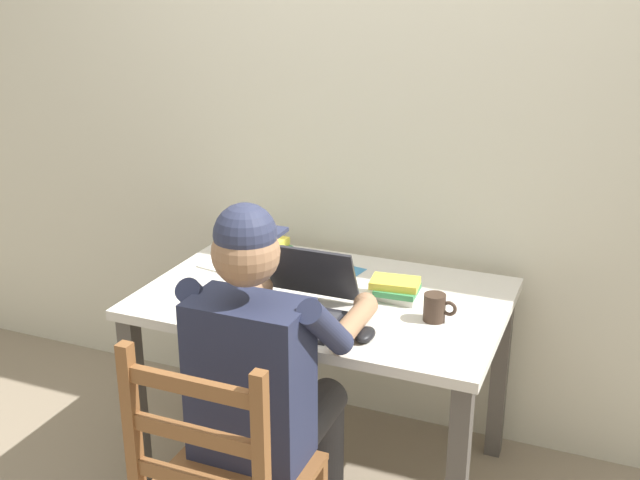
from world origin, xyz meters
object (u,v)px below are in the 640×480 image
(coffee_mug_white, at_px, (292,270))
(book_stack_main, at_px, (266,252))
(book_stack_side, at_px, (395,289))
(desk, at_px, (325,319))
(seated_person, at_px, (267,371))
(computer_mouse, at_px, (365,334))
(coffee_mug_dark, at_px, (435,308))
(laptop, at_px, (299,300))
(landscape_photo_print, at_px, (346,270))

(coffee_mug_white, height_order, book_stack_main, book_stack_main)
(coffee_mug_white, relative_size, book_stack_main, 0.58)
(coffee_mug_white, bearing_deg, book_stack_side, 0.47)
(desk, bearing_deg, book_stack_side, 13.56)
(seated_person, relative_size, book_stack_side, 6.46)
(computer_mouse, bearing_deg, coffee_mug_dark, 52.11)
(computer_mouse, relative_size, book_stack_side, 0.52)
(computer_mouse, height_order, coffee_mug_white, coffee_mug_white)
(coffee_mug_white, distance_m, book_stack_main, 0.21)
(book_stack_main, bearing_deg, desk, -29.35)
(laptop, height_order, computer_mouse, laptop)
(computer_mouse, bearing_deg, coffee_mug_white, 140.21)
(computer_mouse, height_order, landscape_photo_print, computer_mouse)
(seated_person, bearing_deg, laptop, 94.97)
(seated_person, distance_m, laptop, 0.32)
(seated_person, height_order, coffee_mug_white, seated_person)
(coffee_mug_white, distance_m, coffee_mug_dark, 0.58)
(coffee_mug_white, relative_size, landscape_photo_print, 0.89)
(coffee_mug_dark, bearing_deg, desk, 171.27)
(book_stack_main, bearing_deg, coffee_mug_dark, -18.33)
(coffee_mug_white, distance_m, book_stack_side, 0.39)
(seated_person, xyz_separation_m, computer_mouse, (0.24, 0.21, 0.07))
(desk, xyz_separation_m, coffee_mug_white, (-0.15, 0.06, 0.15))
(desk, bearing_deg, seated_person, -88.97)
(coffee_mug_white, bearing_deg, book_stack_main, 143.38)
(book_stack_main, xyz_separation_m, book_stack_side, (0.56, -0.12, -0.02))
(desk, height_order, book_stack_main, book_stack_main)
(seated_person, relative_size, computer_mouse, 12.48)
(seated_person, height_order, landscape_photo_print, seated_person)
(book_stack_main, bearing_deg, coffee_mug_white, -36.62)
(desk, height_order, coffee_mug_dark, coffee_mug_dark)
(landscape_photo_print, bearing_deg, desk, -78.25)
(laptop, height_order, coffee_mug_white, laptop)
(laptop, height_order, coffee_mug_dark, laptop)
(computer_mouse, relative_size, coffee_mug_dark, 0.90)
(laptop, bearing_deg, coffee_mug_white, 118.91)
(laptop, distance_m, computer_mouse, 0.28)
(desk, distance_m, book_stack_side, 0.28)
(book_stack_side, height_order, landscape_photo_print, book_stack_side)
(seated_person, relative_size, coffee_mug_white, 10.82)
(book_stack_side, bearing_deg, laptop, -136.41)
(computer_mouse, height_order, book_stack_main, book_stack_main)
(landscape_photo_print, bearing_deg, computer_mouse, -53.93)
(seated_person, bearing_deg, landscape_photo_print, 91.35)
(computer_mouse, relative_size, landscape_photo_print, 0.77)
(computer_mouse, xyz_separation_m, landscape_photo_print, (-0.26, 0.52, -0.02))
(laptop, relative_size, book_stack_side, 1.72)
(book_stack_side, bearing_deg, desk, -166.44)
(landscape_photo_print, bearing_deg, book_stack_main, -159.09)
(desk, relative_size, computer_mouse, 12.64)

